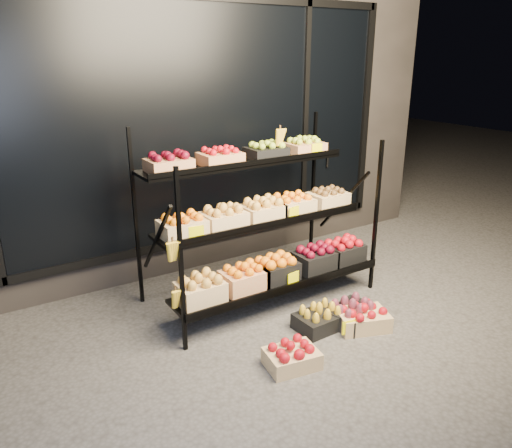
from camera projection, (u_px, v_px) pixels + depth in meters
ground at (301, 323)px, 4.39m from camera, size 24.00×24.00×0.00m
building at (171, 98)px, 5.88m from camera, size 6.00×2.08×3.50m
display_rack at (263, 221)px, 4.60m from camera, size 2.18×1.02×1.69m
tag_floor_b at (349, 331)px, 4.15m from camera, size 0.13×0.01×0.12m
floor_crate_left at (292, 356)px, 3.77m from camera, size 0.43×0.35×0.20m
floor_crate_midleft at (319, 318)px, 4.29m from camera, size 0.41×0.31×0.20m
floor_crate_midright at (362, 317)px, 4.30m from camera, size 0.51×0.44×0.21m
floor_crate_right at (352, 313)px, 4.37m from camera, size 0.49×0.41×0.21m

